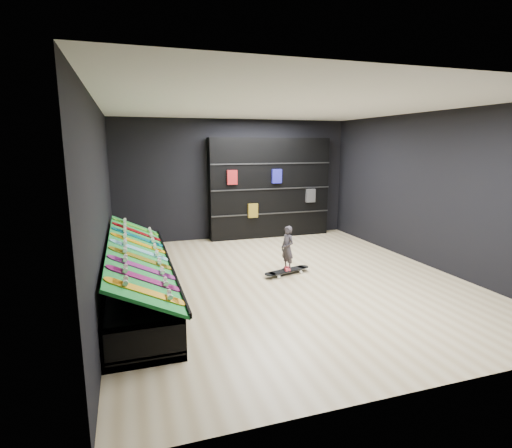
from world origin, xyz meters
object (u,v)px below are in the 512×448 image
object	(u,v)px
back_shelving	(270,188)
floor_skateboard	(287,272)
display_rack	(138,280)
child	(287,257)

from	to	relation	value
back_shelving	floor_skateboard	distance (m)	3.42
display_rack	back_shelving	size ratio (longest dim) A/B	1.42
display_rack	child	xyz separation A→B (m)	(2.67, 0.22, 0.09)
floor_skateboard	display_rack	bearing A→B (deg)	168.57
floor_skateboard	back_shelving	bearing A→B (deg)	59.77
child	display_rack	bearing A→B (deg)	-100.51
child	back_shelving	bearing A→B (deg)	150.69
back_shelving	child	world-z (taller)	back_shelving
display_rack	floor_skateboard	bearing A→B (deg)	4.74
display_rack	back_shelving	bearing A→B (deg)	43.98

